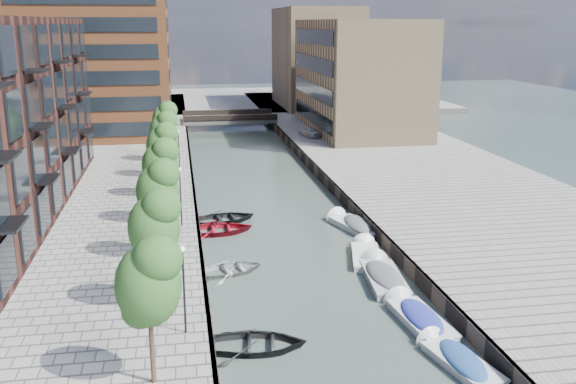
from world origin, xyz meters
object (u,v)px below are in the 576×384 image
object	(u,v)px
tree_6	(164,119)
motorboat_4	(354,225)
tree_2	(157,188)
motorboat_3	(417,317)
sloop_0	(255,349)
tree_3	(160,163)
bridge	(229,119)
tree_0	(148,279)
tree_1	(154,224)
motorboat_1	(382,276)
tree_5	(163,130)
sloop_2	(217,233)
motorboat_2	(365,255)
sloop_3	(231,273)
tree_4	(162,144)
motorboat_0	(456,360)
sloop_4	(223,222)
car	(310,132)

from	to	relation	value
tree_6	motorboat_4	size ratio (longest dim) A/B	1.03
tree_2	motorboat_3	bearing A→B (deg)	-34.16
sloop_0	tree_3	bearing A→B (deg)	22.24
bridge	tree_0	size ratio (longest dim) A/B	2.18
tree_1	motorboat_1	xyz separation A→B (m)	(12.79, 3.68, -5.08)
tree_3	motorboat_4	bearing A→B (deg)	-2.26
tree_5	sloop_2	distance (m)	15.45
tree_6	motorboat_1	distance (m)	34.21
tree_6	motorboat_2	xyz separation A→B (m)	(12.91, -27.38, -5.21)
sloop_0	sloop_3	bearing A→B (deg)	9.80
motorboat_2	motorboat_1	bearing A→B (deg)	-91.76
tree_1	tree_2	bearing A→B (deg)	90.00
tree_4	tree_5	size ratio (longest dim) A/B	1.00
sloop_0	motorboat_3	world-z (taller)	motorboat_3
tree_2	sloop_2	size ratio (longest dim) A/B	1.16
bridge	tree_4	world-z (taller)	tree_4
bridge	tree_6	size ratio (longest dim) A/B	2.18
sloop_3	motorboat_2	xyz separation A→B (m)	(8.80, 1.32, 0.10)
tree_6	motorboat_0	size ratio (longest dim) A/B	1.23
tree_0	motorboat_0	xyz separation A→B (m)	(13.06, 0.96, -5.12)
tree_4	motorboat_3	size ratio (longest dim) A/B	1.13
tree_3	tree_1	bearing A→B (deg)	-90.00
sloop_0	motorboat_2	world-z (taller)	motorboat_2
tree_0	motorboat_0	distance (m)	14.06
tree_0	tree_5	world-z (taller)	same
sloop_0	sloop_4	distance (m)	19.87
sloop_3	sloop_4	world-z (taller)	sloop_4
tree_5	motorboat_2	bearing A→B (deg)	-57.65
tree_0	car	size ratio (longest dim) A/B	1.59
tree_3	motorboat_3	xyz separation A→B (m)	(12.86, -15.73, -5.10)
tree_6	motorboat_3	size ratio (longest dim) A/B	1.13
tree_0	motorboat_3	world-z (taller)	tree_0
motorboat_3	tree_2	bearing A→B (deg)	145.84
tree_0	tree_4	xyz separation A→B (m)	(0.00, 28.00, 0.00)
sloop_3	tree_0	bearing A→B (deg)	144.95
tree_0	tree_5	distance (m)	35.00
sloop_0	motorboat_3	bearing A→B (deg)	-71.89
tree_3	tree_5	xyz separation A→B (m)	(0.00, 14.00, 0.00)
motorboat_2	motorboat_4	xyz separation A→B (m)	(0.83, 5.83, 0.13)
tree_1	tree_5	xyz separation A→B (m)	(0.00, 28.00, 0.00)
bridge	tree_6	world-z (taller)	tree_6
sloop_4	sloop_0	bearing A→B (deg)	168.69
tree_6	tree_0	bearing A→B (deg)	-90.00
tree_1	tree_5	world-z (taller)	same
sloop_0	tree_5	bearing A→B (deg)	15.90
sloop_4	motorboat_2	bearing A→B (deg)	-147.99
tree_1	sloop_2	distance (m)	15.44
tree_4	sloop_2	size ratio (longest dim) A/B	1.16
sloop_2	car	xyz separation A→B (m)	(13.47, 32.67, 1.64)
bridge	sloop_2	world-z (taller)	bridge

